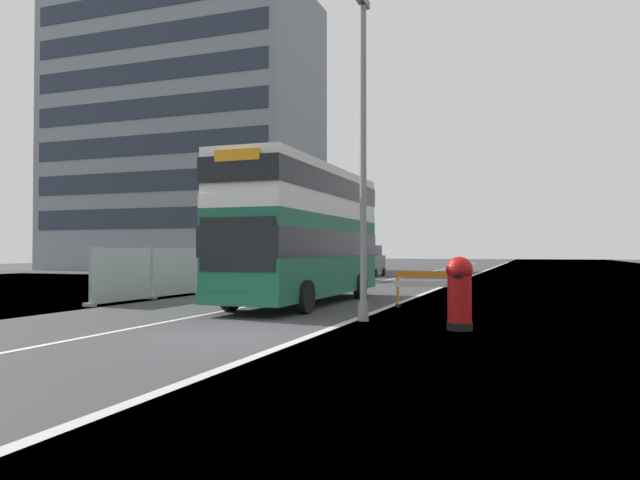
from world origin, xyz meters
name	(u,v)px	position (x,y,z in m)	size (l,w,h in m)	color
ground	(256,339)	(0.51, 0.12, -0.05)	(140.00, 280.00, 0.10)	#38383A
double_decker_bus	(304,232)	(-1.49, 8.07, 2.56)	(2.83, 10.36, 4.80)	#196042
lamppost_foreground	(363,167)	(1.90, 3.73, 4.11)	(0.29, 0.70, 8.69)	gray
red_pillar_postbox	(459,290)	(4.54, 2.73, 0.95)	(0.63, 0.63, 1.73)	black
roadworks_barrier	(424,284)	(2.71, 8.38, 0.77)	(1.96, 0.95, 1.18)	orange
construction_site_fence	(198,271)	(-7.88, 11.40, 0.98)	(0.44, 13.80, 2.04)	#A8AAAD
car_oncoming_near	(337,265)	(-5.53, 23.92, 0.98)	(2.06, 4.49, 2.07)	maroon
car_receding_mid	(368,262)	(-5.56, 31.32, 1.08)	(1.93, 3.90, 2.31)	slate
bare_tree_far_verge_near	(245,243)	(-14.96, 29.77, 2.54)	(2.34, 2.65, 5.21)	#4C3D2D
bare_tree_far_verge_mid	(315,246)	(-16.34, 48.94, 2.41)	(3.28, 2.18, 4.88)	#4C3D2D
bare_tree_far_verge_far	(322,249)	(-16.30, 51.03, 2.14)	(2.03, 2.50, 4.23)	#4C3D2D
backdrop_office_block	(184,137)	(-27.76, 40.92, 13.59)	(26.67, 12.89, 27.17)	gray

